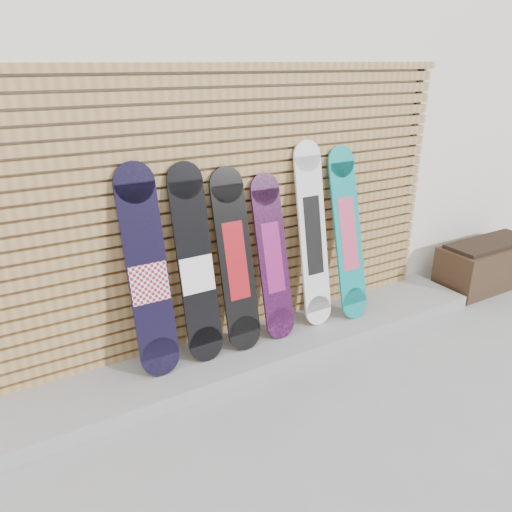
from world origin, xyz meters
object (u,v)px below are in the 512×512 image
object	(u,v)px
snowboard_4	(313,236)
snowboard_0	(148,274)
snowboard_5	(348,234)
snowboard_3	(273,258)
snowboard_2	(236,261)
planter_box	(487,264)
snowboard_1	(196,266)

from	to	relation	value
snowboard_4	snowboard_0	bearing A→B (deg)	-179.48
snowboard_0	snowboard_5	xyz separation A→B (m)	(1.83, -0.02, -0.01)
snowboard_3	snowboard_5	bearing A→B (deg)	-1.70
snowboard_0	snowboard_2	bearing A→B (deg)	-0.19
snowboard_2	snowboard_0	bearing A→B (deg)	179.81
planter_box	snowboard_5	bearing A→B (deg)	174.91
snowboard_0	snowboard_4	world-z (taller)	snowboard_4
snowboard_2	snowboard_4	bearing A→B (deg)	1.19
snowboard_0	snowboard_4	bearing A→B (deg)	0.52
snowboard_0	snowboard_1	bearing A→B (deg)	0.35
snowboard_1	snowboard_2	bearing A→B (deg)	-0.80
snowboard_3	snowboard_5	distance (m)	0.78
snowboard_0	snowboard_3	distance (m)	1.06
snowboard_4	snowboard_2	bearing A→B (deg)	-178.81
planter_box	snowboard_4	xyz separation A→B (m)	(-2.22, 0.20, 0.66)
snowboard_4	snowboard_3	bearing A→B (deg)	-178.20
snowboard_1	snowboard_4	distance (m)	1.10
planter_box	snowboard_2	xyz separation A→B (m)	(-2.98, 0.19, 0.59)
planter_box	snowboard_0	distance (m)	3.75
snowboard_0	snowboard_3	size ratio (longest dim) A/B	1.14
planter_box	snowboard_2	world-z (taller)	snowboard_2
planter_box	snowboard_3	size ratio (longest dim) A/B	0.85
snowboard_3	snowboard_4	size ratio (longest dim) A/B	0.86
snowboard_4	snowboard_5	size ratio (longest dim) A/B	1.05
planter_box	snowboard_3	world-z (taller)	snowboard_3
snowboard_0	snowboard_4	distance (m)	1.47
planter_box	snowboard_1	bearing A→B (deg)	176.71
snowboard_4	snowboard_5	bearing A→B (deg)	-5.70
snowboard_0	snowboard_2	distance (m)	0.71
snowboard_2	snowboard_3	xyz separation A→B (m)	(0.35, 0.00, -0.04)
planter_box	snowboard_1	distance (m)	3.37
snowboard_1	snowboard_4	bearing A→B (deg)	0.57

